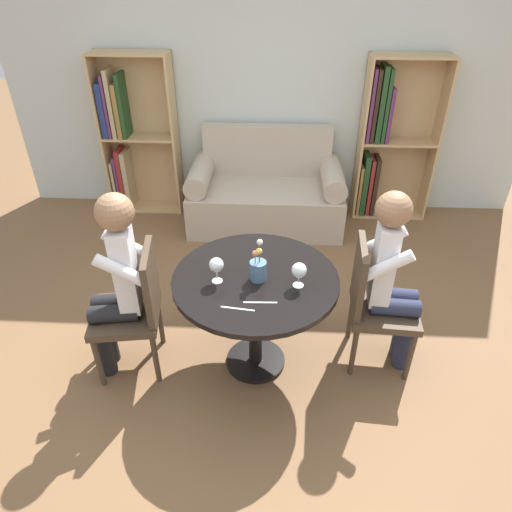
% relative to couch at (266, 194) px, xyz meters
% --- Properties ---
extents(ground_plane, '(16.00, 16.00, 0.00)m').
position_rel_couch_xyz_m(ground_plane, '(0.00, -1.97, -0.31)').
color(ground_plane, brown).
extents(back_wall, '(5.20, 0.05, 2.70)m').
position_rel_couch_xyz_m(back_wall, '(0.00, 0.43, 1.04)').
color(back_wall, silver).
rests_on(back_wall, ground_plane).
extents(round_table, '(1.01, 1.01, 0.73)m').
position_rel_couch_xyz_m(round_table, '(0.00, -1.97, 0.28)').
color(round_table, black).
rests_on(round_table, ground_plane).
extents(couch, '(1.51, 0.80, 0.92)m').
position_rel_couch_xyz_m(couch, '(0.00, 0.00, 0.00)').
color(couch, '#B7A893').
rests_on(couch, ground_plane).
extents(bookshelf_left, '(0.74, 0.28, 1.59)m').
position_rel_couch_xyz_m(bookshelf_left, '(-1.39, 0.27, 0.47)').
color(bookshelf_left, tan).
rests_on(bookshelf_left, ground_plane).
extents(bookshelf_right, '(0.74, 0.28, 1.59)m').
position_rel_couch_xyz_m(bookshelf_right, '(1.18, 0.27, 0.47)').
color(bookshelf_right, tan).
rests_on(bookshelf_right, ground_plane).
extents(chair_left, '(0.48, 0.48, 0.90)m').
position_rel_couch_xyz_m(chair_left, '(-0.76, -2.01, 0.18)').
color(chair_left, '#473828').
rests_on(chair_left, ground_plane).
extents(chair_right, '(0.45, 0.45, 0.90)m').
position_rel_couch_xyz_m(chair_right, '(0.76, -1.87, 0.18)').
color(chair_right, '#473828').
rests_on(chair_right, ground_plane).
extents(person_left, '(0.45, 0.38, 1.28)m').
position_rel_couch_xyz_m(person_left, '(-0.84, -2.03, 0.38)').
color(person_left, black).
rests_on(person_left, ground_plane).
extents(person_right, '(0.43, 0.36, 1.26)m').
position_rel_couch_xyz_m(person_right, '(0.84, -1.88, 0.37)').
color(person_right, '#282D47').
rests_on(person_right, ground_plane).
extents(wine_glass_left, '(0.09, 0.09, 0.16)m').
position_rel_couch_xyz_m(wine_glass_left, '(-0.23, -2.02, 0.53)').
color(wine_glass_left, white).
rests_on(wine_glass_left, round_table).
extents(wine_glass_right, '(0.09, 0.09, 0.16)m').
position_rel_couch_xyz_m(wine_glass_right, '(0.25, -2.04, 0.52)').
color(wine_glass_right, white).
rests_on(wine_glass_right, round_table).
extents(flower_vase, '(0.10, 0.10, 0.27)m').
position_rel_couch_xyz_m(flower_vase, '(0.02, -1.99, 0.49)').
color(flower_vase, slate).
rests_on(flower_vase, round_table).
extents(knife_left_setting, '(0.19, 0.04, 0.00)m').
position_rel_couch_xyz_m(knife_left_setting, '(-0.08, -2.27, 0.42)').
color(knife_left_setting, silver).
rests_on(knife_left_setting, round_table).
extents(fork_left_setting, '(0.19, 0.02, 0.00)m').
position_rel_couch_xyz_m(fork_left_setting, '(0.04, -2.21, 0.42)').
color(fork_left_setting, silver).
rests_on(fork_left_setting, round_table).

